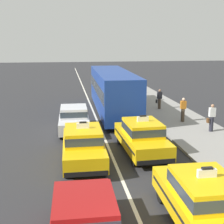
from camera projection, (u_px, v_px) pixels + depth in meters
name	position (u px, v px, depth m)	size (l,w,h in m)	color
lane_stripe_left_right	(92.00, 109.00, 25.01)	(0.14, 80.00, 0.01)	silver
sidewalk_curb	(180.00, 121.00, 21.01)	(4.00, 90.00, 0.15)	gray
sedan_left_nearest	(85.00, 221.00, 7.92)	(1.84, 4.33, 1.58)	black
taxi_left_second	(83.00, 144.00, 13.78)	(1.87, 4.58, 1.96)	black
sedan_left_third	(74.00, 118.00, 18.59)	(1.84, 4.33, 1.58)	black
taxi_right_nearest	(203.00, 200.00, 8.92)	(1.88, 4.59, 1.96)	black
taxi_right_second	(142.00, 136.00, 14.94)	(1.98, 4.62, 1.96)	black
bus_right_third	(113.00, 90.00, 23.34)	(2.71, 11.24, 3.22)	black
pedestrian_near_crosswalk	(159.00, 99.00, 24.33)	(0.47, 0.24, 1.57)	#473828
pedestrian_mid_block	(212.00, 118.00, 18.13)	(0.47, 0.24, 1.66)	#23232D
pedestrian_by_storefront	(183.00, 110.00, 20.39)	(0.36, 0.24, 1.62)	#473828
pedestrian_trailing	(144.00, 92.00, 27.43)	(0.47, 0.24, 1.63)	#473828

